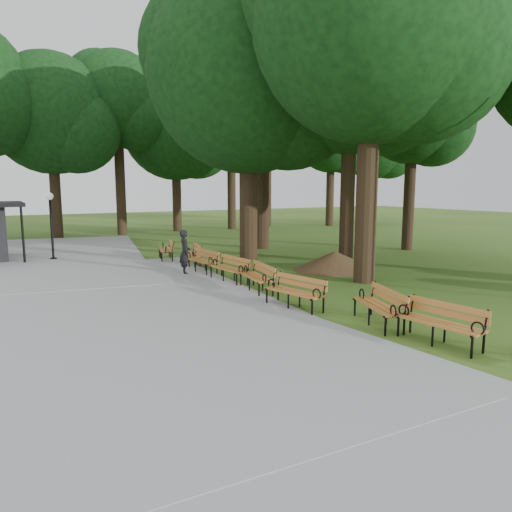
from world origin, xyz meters
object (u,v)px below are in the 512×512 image
bench_6 (200,261)px  lawn_tree_4 (262,74)px  bench_1 (439,324)px  lawn_tree_5 (413,111)px  lamp_post (50,211)px  bench_5 (229,269)px  person (185,252)px  lawn_tree_2 (248,72)px  lawn_tree_0 (373,21)px  bench_2 (378,306)px  bench_8 (165,250)px  lawn_tree_1 (351,70)px  dirt_mound (335,260)px  bench_3 (294,292)px  bench_7 (191,254)px  bench_4 (256,277)px

bench_6 → lawn_tree_4: bearing=124.4°
bench_1 → lawn_tree_5: lawn_tree_5 is taller
lamp_post → bench_5: lamp_post is taller
person → lawn_tree_2: lawn_tree_2 is taller
lawn_tree_0 → person: bearing=137.8°
bench_2 → lawn_tree_0: size_ratio=0.16×
bench_5 → bench_8: same height
bench_6 → lawn_tree_1: (6.32, -0.86, 7.41)m
bench_2 → lawn_tree_5: bearing=148.3°
bench_1 → dirt_mound: bearing=147.4°
person → lawn_tree_4: bearing=-39.2°
bench_3 → lawn_tree_0: lawn_tree_0 is taller
lawn_tree_1 → lawn_tree_4: lawn_tree_4 is taller
person → lawn_tree_1: 9.93m
dirt_mound → bench_2: bearing=-120.9°
bench_5 → lawn_tree_0: bearing=53.9°
bench_3 → bench_2: bearing=9.5°
person → lawn_tree_5: bearing=-74.4°
lawn_tree_2 → lawn_tree_0: bearing=-81.0°
bench_1 → lawn_tree_5: (10.63, 10.76, 6.45)m
bench_5 → bench_8: bearing=176.8°
bench_1 → bench_3: (-0.99, 3.82, 0.00)m
bench_5 → bench_8: (-0.31, 5.79, 0.00)m
lawn_tree_5 → lawn_tree_0: bearing=-145.7°
bench_7 → lawn_tree_5: bearing=97.7°
dirt_mound → bench_4: (-4.52, -1.80, 0.07)m
person → bench_2: person is taller
bench_8 → bench_1: bearing=19.5°
dirt_mound → bench_5: (-4.62, -0.09, 0.07)m
person → bench_8: person is taller
dirt_mound → bench_1: bench_1 is taller
bench_4 → bench_5: (-0.10, 1.71, 0.00)m
bench_3 → bench_8: size_ratio=1.00×
lamp_post → lawn_tree_0: lawn_tree_0 is taller
bench_3 → bench_6: same height
lawn_tree_4 → lawn_tree_1: bearing=-81.8°
bench_6 → bench_3: bearing=-6.3°
person → lawn_tree_0: 9.91m
bench_4 → bench_5: 1.71m
bench_2 → lawn_tree_1: size_ratio=0.17×
dirt_mound → bench_2: bench_2 is taller
dirt_mound → bench_8: size_ratio=1.49×
bench_1 → lawn_tree_2: 14.26m
lamp_post → bench_2: bearing=-68.8°
bench_6 → lawn_tree_4: 11.14m
bench_5 → lawn_tree_1: size_ratio=0.17×
bench_1 → lawn_tree_5: bearing=127.5°
bench_1 → bench_8: (-1.26, 13.63, 0.00)m
bench_3 → lawn_tree_0: size_ratio=0.16×
bench_1 → bench_5: size_ratio=1.00×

